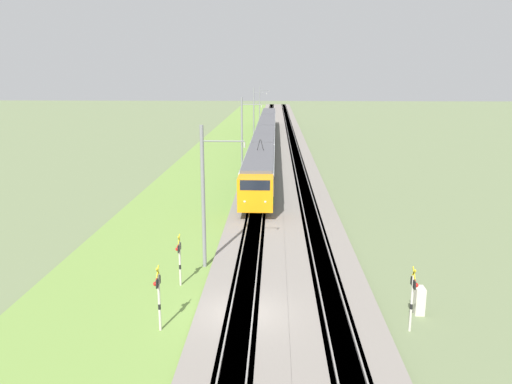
% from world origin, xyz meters
% --- Properties ---
extents(ground_plane, '(400.00, 400.00, 0.00)m').
position_xyz_m(ground_plane, '(0.00, 0.00, 0.00)').
color(ground_plane, '#6B7A51').
extents(ballast_main, '(240.00, 4.40, 0.30)m').
position_xyz_m(ballast_main, '(50.00, 0.00, 0.15)').
color(ballast_main, gray).
rests_on(ballast_main, ground).
extents(ballast_adjacent, '(240.00, 4.40, 0.30)m').
position_xyz_m(ballast_adjacent, '(50.00, -4.39, 0.15)').
color(ballast_adjacent, gray).
rests_on(ballast_adjacent, ground).
extents(track_main, '(240.00, 1.57, 0.45)m').
position_xyz_m(track_main, '(50.00, 0.00, 0.16)').
color(track_main, '#4C4238').
rests_on(track_main, ground).
extents(track_adjacent, '(240.00, 1.57, 0.45)m').
position_xyz_m(track_adjacent, '(50.00, -4.39, 0.16)').
color(track_adjacent, '#4C4238').
rests_on(track_adjacent, ground).
extents(grass_verge, '(240.00, 10.85, 0.12)m').
position_xyz_m(grass_verge, '(50.00, 6.06, 0.06)').
color(grass_verge, olive).
rests_on(grass_verge, ground).
extents(passenger_train, '(78.35, 2.87, 4.92)m').
position_xyz_m(passenger_train, '(54.43, 0.00, 2.29)').
color(passenger_train, orange).
rests_on(passenger_train, ground).
extents(crossing_signal_near, '(0.70, 0.23, 3.16)m').
position_xyz_m(crossing_signal_near, '(-1.43, 3.57, 1.92)').
color(crossing_signal_near, beige).
rests_on(crossing_signal_near, ground).
extents(crossing_signal_far, '(0.70, 0.23, 3.04)m').
position_xyz_m(crossing_signal_far, '(-0.86, -7.65, 1.84)').
color(crossing_signal_far, beige).
rests_on(crossing_signal_far, ground).
extents(crossing_signal_aux, '(0.70, 0.23, 2.99)m').
position_xyz_m(crossing_signal_aux, '(3.45, 3.58, 1.80)').
color(crossing_signal_aux, beige).
rests_on(crossing_signal_aux, ground).
extents(catenary_mast_near, '(0.22, 2.56, 8.52)m').
position_xyz_m(catenary_mast_near, '(6.21, 2.57, 4.40)').
color(catenary_mast_near, slate).
rests_on(catenary_mast_near, ground).
extents(catenary_mast_mid, '(0.22, 2.56, 8.62)m').
position_xyz_m(catenary_mast_mid, '(39.58, 2.57, 4.45)').
color(catenary_mast_mid, slate).
rests_on(catenary_mast_mid, ground).
extents(catenary_mast_far, '(0.22, 2.56, 8.91)m').
position_xyz_m(catenary_mast_far, '(72.95, 2.57, 4.60)').
color(catenary_mast_far, slate).
rests_on(catenary_mast_far, ground).
extents(catenary_mast_distant, '(0.22, 2.56, 8.28)m').
position_xyz_m(catenary_mast_distant, '(106.32, 2.57, 4.28)').
color(catenary_mast_distant, slate).
rests_on(catenary_mast_distant, ground).
extents(equipment_cabinet, '(0.65, 0.45, 1.35)m').
position_xyz_m(equipment_cabinet, '(0.88, -8.50, 0.68)').
color(equipment_cabinet, beige).
rests_on(equipment_cabinet, ground).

